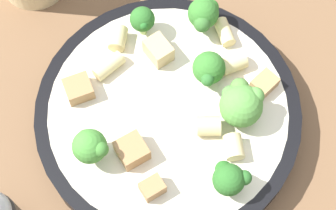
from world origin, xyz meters
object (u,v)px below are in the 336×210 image
at_px(pasta_bowl, 168,115).
at_px(chicken_chunk_0, 79,89).
at_px(broccoli_floret_3, 241,103).
at_px(chicken_chunk_4, 264,83).
at_px(rigatoni_0, 118,38).
at_px(chicken_chunk_1, 152,188).
at_px(broccoli_floret_2, 142,20).
at_px(broccoli_floret_5, 212,71).
at_px(rigatoni_1, 109,66).
at_px(broccoli_floret_0, 204,14).
at_px(rigatoni_4, 225,32).
at_px(chicken_chunk_3, 158,50).
at_px(chicken_chunk_2, 132,150).
at_px(rigatoni_2, 233,63).
at_px(rigatoni_5, 234,147).
at_px(broccoli_floret_1, 229,179).
at_px(rigatoni_3, 209,126).
at_px(broccoli_floret_4, 90,146).

relative_size(pasta_bowl, chicken_chunk_0, 10.19).
height_order(broccoli_floret_3, chicken_chunk_4, broccoli_floret_3).
xyz_separation_m(rigatoni_0, chicken_chunk_1, (-0.13, 0.07, -0.00)).
distance_m(broccoli_floret_2, broccoli_floret_5, 0.08).
bearing_deg(rigatoni_1, broccoli_floret_0, -103.29).
height_order(broccoli_floret_0, rigatoni_4, broccoli_floret_0).
relative_size(broccoli_floret_2, chicken_chunk_3, 1.31).
distance_m(pasta_bowl, broccoli_floret_5, 0.06).
bearing_deg(rigatoni_1, chicken_chunk_2, 154.45).
bearing_deg(broccoli_floret_2, rigatoni_2, -156.46).
bearing_deg(chicken_chunk_1, rigatoni_5, -104.29).
bearing_deg(broccoli_floret_3, rigatoni_0, 14.84).
relative_size(broccoli_floret_3, chicken_chunk_4, 1.85).
relative_size(broccoli_floret_0, broccoli_floret_1, 1.03).
bearing_deg(rigatoni_2, chicken_chunk_4, -167.08).
relative_size(chicken_chunk_0, chicken_chunk_2, 0.96).
distance_m(chicken_chunk_0, chicken_chunk_1, 0.11).
distance_m(rigatoni_0, chicken_chunk_0, 0.06).
relative_size(rigatoni_3, rigatoni_4, 0.78).
bearing_deg(rigatoni_4, chicken_chunk_2, 103.15).
relative_size(broccoli_floret_5, rigatoni_2, 1.45).
height_order(broccoli_floret_4, rigatoni_4, broccoli_floret_4).
bearing_deg(broccoli_floret_5, chicken_chunk_4, -138.77).
bearing_deg(chicken_chunk_2, rigatoni_0, -33.35).
distance_m(broccoli_floret_0, broccoli_floret_2, 0.06).
xyz_separation_m(broccoli_floret_3, chicken_chunk_4, (0.00, -0.04, -0.02)).
relative_size(rigatoni_0, rigatoni_1, 0.74).
height_order(pasta_bowl, chicken_chunk_4, chicken_chunk_4).
relative_size(rigatoni_4, chicken_chunk_1, 1.38).
relative_size(chicken_chunk_0, chicken_chunk_3, 0.94).
distance_m(broccoli_floret_3, rigatoni_4, 0.08).
xyz_separation_m(broccoli_floret_4, rigatoni_1, (0.06, -0.06, -0.02)).
bearing_deg(rigatoni_1, pasta_bowl, -168.29).
bearing_deg(pasta_bowl, broccoli_floret_4, 82.46).
xyz_separation_m(broccoli_floret_0, broccoli_floret_4, (-0.03, 0.16, 0.00)).
relative_size(broccoli_floret_0, chicken_chunk_0, 1.50).
height_order(rigatoni_0, chicken_chunk_1, same).
xyz_separation_m(pasta_bowl, chicken_chunk_2, (-0.01, 0.05, 0.02)).
height_order(broccoli_floret_5, chicken_chunk_1, broccoli_floret_5).
bearing_deg(rigatoni_4, broccoli_floret_4, 94.10).
bearing_deg(chicken_chunk_0, chicken_chunk_1, 174.85).
bearing_deg(broccoli_floret_4, rigatoni_3, -117.91).
relative_size(rigatoni_1, rigatoni_4, 1.14).
relative_size(broccoli_floret_5, chicken_chunk_1, 1.77).
xyz_separation_m(chicken_chunk_0, chicken_chunk_4, (-0.11, -0.13, -0.00)).
height_order(broccoli_floret_1, broccoli_floret_5, same).
relative_size(broccoli_floret_4, rigatoni_2, 1.65).
bearing_deg(chicken_chunk_3, broccoli_floret_0, -94.27).
bearing_deg(chicken_chunk_2, broccoli_floret_0, -67.85).
xyz_separation_m(pasta_bowl, broccoli_floret_1, (-0.08, 0.01, 0.03)).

